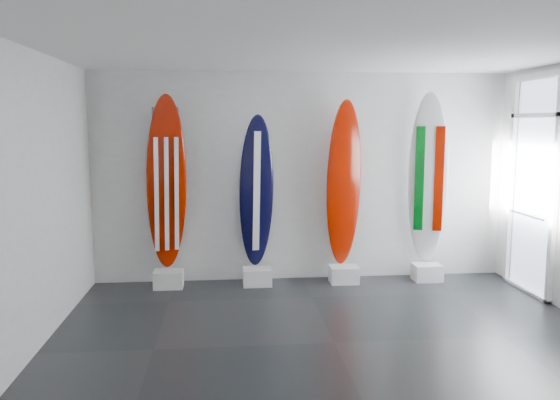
{
  "coord_description": "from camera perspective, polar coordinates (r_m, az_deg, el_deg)",
  "views": [
    {
      "loc": [
        -1.09,
        -5.45,
        2.25
      ],
      "look_at": [
        -0.43,
        1.4,
        1.32
      ],
      "focal_mm": 35.63,
      "sensor_mm": 36.0,
      "label": 1
    }
  ],
  "objects": [
    {
      "name": "display_block_usa",
      "position": [
        7.97,
        -11.36,
        -7.96
      ],
      "size": [
        0.4,
        0.3,
        0.24
      ],
      "primitive_type": "cube",
      "color": "white",
      "rests_on": "floor"
    },
    {
      "name": "surfboard_usa",
      "position": [
        7.81,
        -11.55,
        1.69
      ],
      "size": [
        0.61,
        0.44,
        2.43
      ],
      "primitive_type": "ellipsoid",
      "rotation": [
        0.09,
        0.0,
        0.28
      ],
      "color": "#8B0F00",
      "rests_on": "display_block_usa"
    },
    {
      "name": "display_block_italy",
      "position": [
        8.43,
        14.86,
        -7.2
      ],
      "size": [
        0.4,
        0.3,
        0.24
      ],
      "primitive_type": "cube",
      "color": "white",
      "rests_on": "floor"
    },
    {
      "name": "wall_front",
      "position": [
        3.23,
        14.45,
        -6.0
      ],
      "size": [
        6.0,
        0.0,
        6.0
      ],
      "primitive_type": "plane",
      "rotation": [
        -1.57,
        0.0,
        0.0
      ],
      "color": "silver",
      "rests_on": "ground"
    },
    {
      "name": "display_block_swiss",
      "position": [
        8.09,
        6.57,
        -7.61
      ],
      "size": [
        0.4,
        0.3,
        0.24
      ],
      "primitive_type": "cube",
      "color": "white",
      "rests_on": "floor"
    },
    {
      "name": "wall_outlet",
      "position": [
        8.27,
        -14.87,
        -5.85
      ],
      "size": [
        0.09,
        0.02,
        0.13
      ],
      "primitive_type": "cube",
      "color": "silver",
      "rests_on": "wall_back"
    },
    {
      "name": "wall_left",
      "position": [
        5.82,
        -24.58,
        -0.41
      ],
      "size": [
        0.0,
        5.0,
        5.0
      ],
      "primitive_type": "plane",
      "rotation": [
        1.57,
        0.0,
        1.57
      ],
      "color": "silver",
      "rests_on": "ground"
    },
    {
      "name": "glass_door",
      "position": [
        8.13,
        24.51,
        1.18
      ],
      "size": [
        0.12,
        1.16,
        2.85
      ],
      "primitive_type": null,
      "color": "white",
      "rests_on": "floor"
    },
    {
      "name": "surfboard_italy",
      "position": [
        8.29,
        14.95,
        2.1
      ],
      "size": [
        0.59,
        0.37,
        2.48
      ],
      "primitive_type": "ellipsoid",
      "rotation": [
        0.04,
        0.0,
        -0.36
      ],
      "color": "white",
      "rests_on": "display_block_italy"
    },
    {
      "name": "display_block_navy",
      "position": [
        7.93,
        -2.34,
        -7.88
      ],
      "size": [
        0.4,
        0.3,
        0.24
      ],
      "primitive_type": "cube",
      "color": "white",
      "rests_on": "floor"
    },
    {
      "name": "wall_back",
      "position": [
        8.06,
        2.32,
        2.36
      ],
      "size": [
        6.0,
        0.0,
        6.0
      ],
      "primitive_type": "plane",
      "rotation": [
        1.57,
        0.0,
        0.0
      ],
      "color": "silver",
      "rests_on": "ground"
    },
    {
      "name": "surfboard_swiss",
      "position": [
        7.95,
        6.57,
        1.68
      ],
      "size": [
        0.57,
        0.32,
        2.37
      ],
      "primitive_type": "ellipsoid",
      "rotation": [
        0.05,
        0.0,
        0.25
      ],
      "color": "#8B0F00",
      "rests_on": "display_block_swiss"
    },
    {
      "name": "ceiling",
      "position": [
        5.61,
        5.99,
        15.34
      ],
      "size": [
        6.0,
        6.0,
        0.0
      ],
      "primitive_type": "plane",
      "rotation": [
        3.14,
        0.0,
        0.0
      ],
      "color": "white",
      "rests_on": "wall_back"
    },
    {
      "name": "floor",
      "position": [
        6.0,
        5.57,
        -14.39
      ],
      "size": [
        6.0,
        6.0,
        0.0
      ],
      "primitive_type": "plane",
      "color": "black",
      "rests_on": "ground"
    },
    {
      "name": "surfboard_navy",
      "position": [
        7.8,
        -2.43,
        0.83
      ],
      "size": [
        0.53,
        0.36,
        2.16
      ],
      "primitive_type": "ellipsoid",
      "rotation": [
        0.09,
        0.0,
        0.19
      ],
      "color": "black",
      "rests_on": "display_block_navy"
    }
  ]
}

